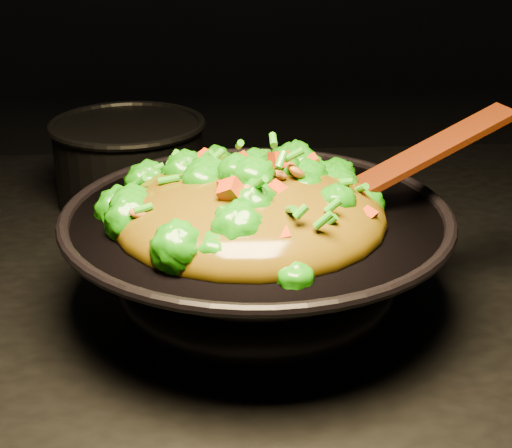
{
  "coord_description": "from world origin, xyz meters",
  "views": [
    {
      "loc": [
        0.02,
        -0.8,
        1.32
      ],
      "look_at": [
        0.07,
        -0.06,
        0.99
      ],
      "focal_mm": 55.0,
      "sensor_mm": 36.0,
      "label": 1
    }
  ],
  "objects": [
    {
      "name": "stir_fry",
      "position": [
        0.06,
        -0.09,
        1.06
      ],
      "size": [
        0.31,
        0.31,
        0.09
      ],
      "primitive_type": null,
      "rotation": [
        0.0,
        0.0,
        -0.14
      ],
      "color": "#197308",
      "rests_on": "wok"
    },
    {
      "name": "spatula",
      "position": [
        0.22,
        -0.06,
        1.05
      ],
      "size": [
        0.24,
        0.1,
        0.1
      ],
      "primitive_type": "cube",
      "rotation": [
        0.0,
        -0.38,
        0.25
      ],
      "color": "#391307",
      "rests_on": "wok"
    },
    {
      "name": "back_pot",
      "position": [
        -0.08,
        0.24,
        0.96
      ],
      "size": [
        0.22,
        0.22,
        0.12
      ],
      "primitive_type": "cylinder",
      "rotation": [
        0.0,
        0.0,
        -0.06
      ],
      "color": "black",
      "rests_on": "stovetop"
    },
    {
      "name": "wok",
      "position": [
        0.07,
        -0.07,
        0.95
      ],
      "size": [
        0.51,
        0.51,
        0.11
      ],
      "primitive_type": null,
      "rotation": [
        0.0,
        0.0,
        -0.43
      ],
      "color": "black",
      "rests_on": "stovetop"
    }
  ]
}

